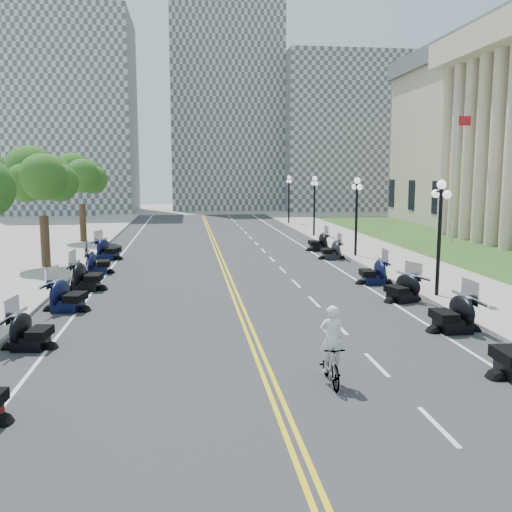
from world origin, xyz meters
name	(u,v)px	position (x,y,z in m)	size (l,w,h in m)	color
ground	(249,330)	(0.00, 0.00, 0.00)	(160.00, 160.00, 0.00)	gray
road	(228,278)	(0.00, 10.00, 0.00)	(16.00, 90.00, 0.01)	#333335
centerline_yellow_a	(226,278)	(-0.12, 10.00, 0.01)	(0.12, 90.00, 0.00)	yellow
centerline_yellow_b	(230,277)	(0.12, 10.00, 0.01)	(0.12, 90.00, 0.00)	yellow
edge_line_north	(348,275)	(6.40, 10.00, 0.01)	(0.12, 90.00, 0.00)	white
edge_line_south	(101,280)	(-6.40, 10.00, 0.01)	(0.12, 90.00, 0.00)	white
lane_dash_4	(438,426)	(3.20, -8.00, 0.01)	(0.12, 2.00, 0.00)	white
lane_dash_5	(377,364)	(3.20, -4.00, 0.01)	(0.12, 2.00, 0.00)	white
lane_dash_6	(339,327)	(3.20, 0.00, 0.01)	(0.12, 2.00, 0.00)	white
lane_dash_7	(314,302)	(3.20, 4.00, 0.01)	(0.12, 2.00, 0.00)	white
lane_dash_8	(296,283)	(3.20, 8.00, 0.01)	(0.12, 2.00, 0.00)	white
lane_dash_9	(282,270)	(3.20, 12.00, 0.01)	(0.12, 2.00, 0.00)	white
lane_dash_10	(272,259)	(3.20, 16.00, 0.01)	(0.12, 2.00, 0.00)	white
lane_dash_11	(263,251)	(3.20, 20.00, 0.01)	(0.12, 2.00, 0.00)	white
lane_dash_12	(256,244)	(3.20, 24.00, 0.01)	(0.12, 2.00, 0.00)	white
lane_dash_13	(251,238)	(3.20, 28.00, 0.01)	(0.12, 2.00, 0.00)	white
lane_dash_14	(246,233)	(3.20, 32.00, 0.01)	(0.12, 2.00, 0.00)	white
lane_dash_15	(241,228)	(3.20, 36.00, 0.01)	(0.12, 2.00, 0.00)	white
lane_dash_16	(238,225)	(3.20, 40.00, 0.01)	(0.12, 2.00, 0.00)	white
lane_dash_17	(234,222)	(3.20, 44.00, 0.01)	(0.12, 2.00, 0.00)	white
lane_dash_18	(232,219)	(3.20, 48.00, 0.01)	(0.12, 2.00, 0.00)	white
lane_dash_19	(229,216)	(3.20, 52.00, 0.01)	(0.12, 2.00, 0.00)	white
sidewalk_north	(422,272)	(10.50, 10.00, 0.07)	(5.00, 90.00, 0.15)	#9E9991
sidewalk_south	(17,281)	(-10.50, 10.00, 0.07)	(5.00, 90.00, 0.15)	#9E9991
lawn	(472,251)	(17.50, 18.00, 0.05)	(9.00, 60.00, 0.10)	#356023
distant_block_a	(66,115)	(-18.00, 62.00, 13.00)	(18.00, 14.00, 26.00)	gray
distant_block_b	(226,107)	(4.00, 68.00, 15.00)	(16.00, 12.00, 30.00)	gray
distant_block_c	(348,134)	(22.00, 65.00, 11.00)	(20.00, 14.00, 22.00)	gray
street_lamp_2	(439,239)	(8.60, 4.00, 2.60)	(0.50, 1.20, 4.90)	black
street_lamp_3	(356,217)	(8.60, 16.00, 2.60)	(0.50, 1.20, 4.90)	black
street_lamp_4	(314,206)	(8.60, 28.00, 2.60)	(0.50, 1.20, 4.90)	black
street_lamp_5	(289,200)	(8.60, 40.00, 2.60)	(0.50, 1.20, 4.90)	black
flagpole	(455,178)	(18.00, 22.00, 5.00)	(1.10, 0.20, 10.00)	silver
tree_3	(42,184)	(-10.00, 14.00, 4.75)	(4.80, 4.80, 9.20)	#235619
tree_4	(81,181)	(-10.00, 26.00, 4.75)	(4.80, 4.80, 9.20)	#235619
motorcycle_n_5	(453,311)	(6.90, -1.01, 0.72)	(2.05, 2.05, 1.44)	black
motorcycle_n_6	(403,286)	(6.91, 3.63, 0.67)	(1.90, 1.90, 1.33)	black
motorcycle_n_7	(374,270)	(6.94, 7.48, 0.69)	(1.96, 1.96, 1.38)	black
motorcycle_n_9	(331,249)	(6.91, 15.61, 0.66)	(1.88, 1.88, 1.31)	black
motorcycle_n_10	(318,241)	(6.99, 19.51, 0.70)	(2.00, 2.00, 1.40)	black
motorcycle_s_5	(30,328)	(-6.93, -1.26, 0.65)	(1.85, 1.85, 1.29)	black
motorcycle_s_6	(67,293)	(-6.77, 3.61, 0.71)	(2.03, 2.03, 1.42)	black
motorcycle_s_7	(86,274)	(-6.72, 7.63, 0.75)	(2.14, 2.14, 1.50)	black
motorcycle_s_8	(98,261)	(-6.87, 12.07, 0.70)	(1.99, 1.99, 1.40)	black
motorcycle_s_9	(108,248)	(-7.00, 17.18, 0.74)	(2.10, 2.10, 1.47)	black
bicycle	(331,364)	(1.52, -5.31, 0.55)	(0.52, 1.83, 1.10)	#A51414
cyclist_rider	(332,310)	(1.52, -5.31, 1.97)	(0.63, 0.41, 1.73)	white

